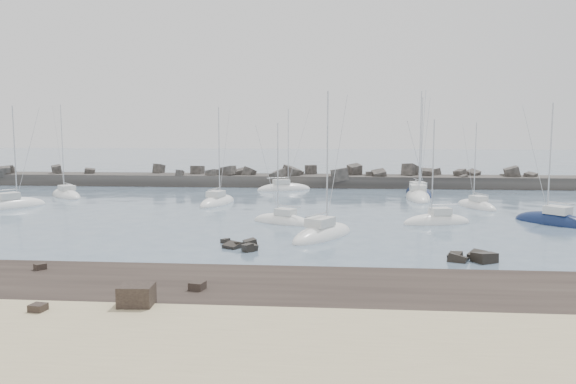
% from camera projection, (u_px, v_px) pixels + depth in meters
% --- Properties ---
extents(ground, '(400.00, 400.00, 0.00)m').
position_uv_depth(ground, '(292.00, 228.00, 52.79)').
color(ground, slate).
rests_on(ground, ground).
extents(sand_strip, '(140.00, 14.00, 1.00)m').
position_uv_depth(sand_strip, '(226.00, 377.00, 21.11)').
color(sand_strip, '#CAB98C').
rests_on(sand_strip, ground).
extents(rock_shelf, '(140.00, 12.18, 1.99)m').
position_uv_depth(rock_shelf, '(256.00, 297.00, 31.03)').
color(rock_shelf, black).
rests_on(rock_shelf, ground).
extents(rock_cluster_near, '(3.58, 4.09, 1.22)m').
position_uv_depth(rock_cluster_near, '(240.00, 247.00, 44.05)').
color(rock_cluster_near, black).
rests_on(rock_cluster_near, ground).
extents(rock_cluster_far, '(4.19, 3.69, 1.55)m').
position_uv_depth(rock_cluster_far, '(472.00, 260.00, 39.82)').
color(rock_cluster_far, black).
rests_on(rock_cluster_far, ground).
extents(breakwater, '(115.00, 7.30, 5.18)m').
position_uv_depth(breakwater, '(263.00, 184.00, 91.00)').
color(breakwater, '#322F2C').
rests_on(breakwater, ground).
extents(sailboat_0, '(6.65, 8.08, 13.02)m').
position_uv_depth(sailboat_0, '(12.00, 206.00, 66.12)').
color(sailboat_0, white).
rests_on(sailboat_0, ground).
extents(sailboat_1, '(7.84, 7.98, 13.46)m').
position_uv_depth(sailboat_1, '(66.00, 196.00, 76.76)').
color(sailboat_1, white).
rests_on(sailboat_1, ground).
extents(sailboat_3, '(4.43, 8.46, 12.90)m').
position_uv_depth(sailboat_3, '(217.00, 203.00, 69.19)').
color(sailboat_3, white).
rests_on(sailboat_3, ground).
extents(sailboat_4, '(8.71, 5.46, 13.20)m').
position_uv_depth(sailboat_4, '(284.00, 189.00, 84.76)').
color(sailboat_4, white).
rests_on(sailboat_4, ground).
extents(sailboat_5, '(6.86, 4.88, 10.68)m').
position_uv_depth(sailboat_5, '(283.00, 222.00, 55.35)').
color(sailboat_5, white).
rests_on(sailboat_5, ground).
extents(sailboat_6, '(3.12, 9.66, 15.23)m').
position_uv_depth(sailboat_6, '(418.00, 198.00, 74.30)').
color(sailboat_6, white).
rests_on(sailboat_6, ground).
extents(sailboat_7, '(6.54, 8.63, 13.53)m').
position_uv_depth(sailboat_7, '(322.00, 236.00, 48.09)').
color(sailboat_7, white).
rests_on(sailboat_7, ground).
extents(sailboat_8, '(3.90, 9.52, 14.59)m').
position_uv_depth(sailboat_8, '(419.00, 193.00, 79.32)').
color(sailboat_8, '#101E45').
rests_on(sailboat_8, ground).
extents(sailboat_9, '(7.20, 3.80, 11.10)m').
position_uv_depth(sailboat_9, '(437.00, 222.00, 55.01)').
color(sailboat_9, white).
rests_on(sailboat_9, ground).
extents(sailboat_10, '(4.58, 7.07, 10.85)m').
position_uv_depth(sailboat_10, '(476.00, 206.00, 66.17)').
color(sailboat_10, white).
rests_on(sailboat_10, ground).
extents(sailboat_14, '(7.09, 7.65, 12.85)m').
position_uv_depth(sailboat_14, '(553.00, 222.00, 54.90)').
color(sailboat_14, '#101E45').
rests_on(sailboat_14, ground).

